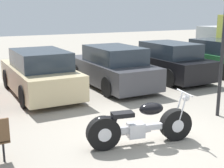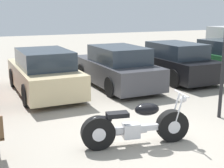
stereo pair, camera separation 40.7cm
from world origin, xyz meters
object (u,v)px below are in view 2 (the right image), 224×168
object	(u,v)px
motorcycle	(135,126)
parked_car_black	(173,62)
parked_car_green	(224,58)
parked_car_champagne	(44,73)
parked_car_dark_grey	(116,68)

from	to	relation	value
motorcycle	parked_car_black	size ratio (longest dim) A/B	0.53
parked_car_green	parked_car_black	bearing A→B (deg)	177.86
motorcycle	parked_car_champagne	bearing A→B (deg)	98.37
parked_car_black	parked_car_green	bearing A→B (deg)	-2.14
motorcycle	parked_car_dark_grey	world-z (taller)	parked_car_dark_grey
parked_car_champagne	parked_car_green	xyz separation A→B (m)	(7.86, -0.06, 0.00)
parked_car_dark_grey	parked_car_green	xyz separation A→B (m)	(5.24, 0.08, 0.00)
parked_car_champagne	parked_car_green	bearing A→B (deg)	-0.44
parked_car_green	parked_car_dark_grey	bearing A→B (deg)	-179.11
motorcycle	parked_car_black	world-z (taller)	parked_car_black
parked_car_dark_grey	motorcycle	bearing A→B (deg)	-111.54
motorcycle	parked_car_green	size ratio (longest dim) A/B	0.53
motorcycle	parked_car_dark_grey	distance (m)	5.16
motorcycle	parked_car_green	bearing A→B (deg)	34.36
motorcycle	parked_car_green	distance (m)	8.64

